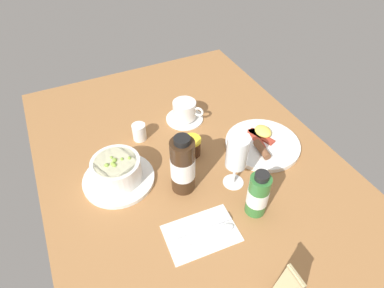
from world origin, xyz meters
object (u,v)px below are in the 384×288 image
(coffee_cup, at_px, (185,111))
(wine_glass, at_px, (237,154))
(cutlery_setting, at_px, (203,232))
(sauce_bottle_green, at_px, (258,195))
(porridge_bowl, at_px, (117,171))
(breakfast_plate, at_px, (262,143))
(sauce_bottle_brown, at_px, (183,166))
(jam_jar, at_px, (192,147))
(creamer_jug, at_px, (139,132))

(coffee_cup, distance_m, wine_glass, 0.32)
(cutlery_setting, relative_size, sauce_bottle_green, 1.30)
(porridge_bowl, relative_size, breakfast_plate, 0.86)
(wine_glass, distance_m, sauce_bottle_green, 0.11)
(cutlery_setting, xyz_separation_m, sauce_bottle_brown, (-0.15, 0.02, 0.08))
(sauce_bottle_brown, distance_m, breakfast_plate, 0.30)
(cutlery_setting, relative_size, jam_jar, 3.06)
(sauce_bottle_green, xyz_separation_m, breakfast_plate, (-0.20, 0.16, -0.05))
(jam_jar, relative_size, sauce_bottle_green, 0.42)
(jam_jar, bearing_deg, coffee_cup, 162.43)
(jam_jar, bearing_deg, creamer_jug, -138.47)
(jam_jar, distance_m, sauce_bottle_green, 0.26)
(cutlery_setting, relative_size, coffee_cup, 1.44)
(creamer_jug, bearing_deg, sauce_bottle_brown, 10.02)
(sauce_bottle_green, bearing_deg, cutlery_setting, -88.84)
(cutlery_setting, height_order, jam_jar, jam_jar)
(sauce_bottle_green, bearing_deg, breakfast_plate, 141.39)
(sauce_bottle_brown, bearing_deg, jam_jar, 144.52)
(breakfast_plate, bearing_deg, porridge_bowl, -96.67)
(cutlery_setting, height_order, wine_glass, wine_glass)
(jam_jar, relative_size, breakfast_plate, 0.26)
(cutlery_setting, bearing_deg, creamer_jug, -176.15)
(coffee_cup, relative_size, jam_jar, 2.13)
(cutlery_setting, relative_size, creamer_jug, 3.04)
(sauce_bottle_brown, xyz_separation_m, breakfast_plate, (-0.05, 0.29, -0.07))
(sauce_bottle_brown, relative_size, breakfast_plate, 0.78)
(porridge_bowl, relative_size, wine_glass, 1.21)
(jam_jar, bearing_deg, porridge_bowl, -87.82)
(coffee_cup, relative_size, sauce_bottle_brown, 0.70)
(coffee_cup, height_order, creamer_jug, coffee_cup)
(sauce_bottle_brown, height_order, sauce_bottle_green, sauce_bottle_brown)
(porridge_bowl, bearing_deg, jam_jar, 92.18)
(creamer_jug, distance_m, sauce_bottle_green, 0.43)
(creamer_jug, height_order, sauce_bottle_green, sauce_bottle_green)
(creamer_jug, height_order, sauce_bottle_brown, sauce_bottle_brown)
(creamer_jug, height_order, wine_glass, wine_glass)
(breakfast_plate, bearing_deg, cutlery_setting, -57.07)
(porridge_bowl, height_order, coffee_cup, porridge_bowl)
(creamer_jug, relative_size, sauce_bottle_brown, 0.33)
(porridge_bowl, xyz_separation_m, breakfast_plate, (0.05, 0.44, -0.03))
(jam_jar, bearing_deg, wine_glass, 20.16)
(sauce_bottle_brown, bearing_deg, porridge_bowl, -122.47)
(porridge_bowl, distance_m, sauce_bottle_green, 0.38)
(cutlery_setting, distance_m, sauce_bottle_green, 0.16)
(porridge_bowl, relative_size, jam_jar, 3.36)
(sauce_bottle_brown, bearing_deg, coffee_cup, 154.64)
(cutlery_setting, bearing_deg, jam_jar, 160.51)
(wine_glass, bearing_deg, sauce_bottle_green, 1.49)
(breakfast_plate, bearing_deg, wine_glass, -59.98)
(cutlery_setting, relative_size, breakfast_plate, 0.79)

